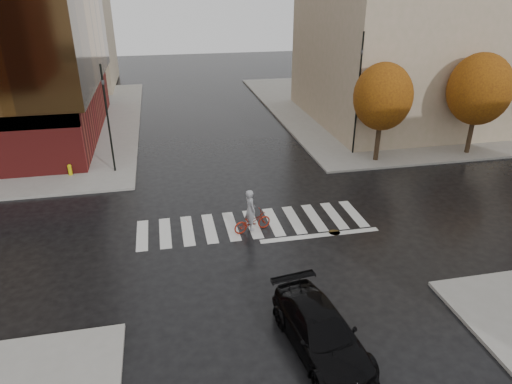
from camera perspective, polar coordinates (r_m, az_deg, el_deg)
The scene contains 12 objects.
ground at distance 22.90m, azimuth -0.18°, elevation -4.61°, with size 120.00×120.00×0.00m, color black.
sidewalk_ne at distance 48.92m, azimuth 19.59°, elevation 10.32°, with size 30.00×30.00×0.15m, color gray.
crosswalk at distance 23.32m, azimuth -0.43°, elevation -4.00°, with size 12.00×3.00×0.01m, color silver.
building_ne_tan at distance 42.17m, azimuth 19.33°, elevation 20.81°, with size 16.00×16.00×18.00m, color tan.
tree_ne_a at distance 31.10m, azimuth 15.57°, elevation 11.38°, with size 3.80×3.80×6.50m.
tree_ne_b at distance 34.79m, azimuth 26.15°, elevation 11.44°, with size 4.20×4.20×6.89m.
sedan at distance 15.97m, azimuth 8.14°, elevation -16.87°, with size 2.03×5.00×1.45m, color black.
cyclist at distance 22.36m, azimuth -0.56°, elevation -3.17°, with size 2.07×1.19×2.23m.
traffic_light_nw at distance 29.61m, azimuth -18.12°, elevation 9.32°, with size 0.21×0.20×6.72m.
traffic_light_ne at distance 31.98m, azimuth 12.74°, elevation 12.91°, with size 0.24×0.26×8.19m.
fire_hydrant at distance 30.88m, azimuth -22.25°, elevation 2.67°, with size 0.26×0.26×0.72m.
manhole at distance 22.88m, azimuth 9.77°, elevation -5.02°, with size 0.58×0.58×0.01m, color #4C3C1B.
Camera 1 is at (-4.05, -19.48, 11.33)m, focal length 32.00 mm.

